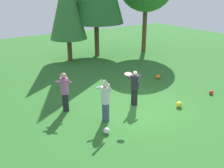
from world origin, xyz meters
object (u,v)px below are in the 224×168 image
frisbee (128,74)px  ball_white (107,131)px  tree_center (67,5)px  ball_orange (158,77)px  person_catcher (135,85)px  ball_yellow (179,105)px  person_thrower (105,98)px  ball_red (211,92)px  person_bystander (65,89)px

frisbee → ball_white: frisbee is taller
tree_center → ball_orange: bearing=-69.1°
person_catcher → ball_yellow: person_catcher is taller
person_catcher → ball_yellow: size_ratio=6.03×
person_catcher → tree_center: bearing=-130.6°
person_thrower → frisbee: frisbee is taller
ball_yellow → ball_red: ball_yellow is taller
ball_orange → ball_red: size_ratio=1.24×
person_thrower → ball_white: bearing=-116.9°
person_thrower → person_bystander: 1.92m
person_bystander → ball_red: (6.62, -2.40, -0.90)m
ball_yellow → tree_center: tree_center is taller
person_thrower → ball_red: 5.81m
frisbee → ball_red: (4.70, -0.64, -1.67)m
ball_white → ball_red: 6.19m
person_thrower → ball_yellow: 3.51m
person_thrower → person_bystander: size_ratio=1.07×
person_bystander → ball_orange: 6.17m
frisbee → ball_red: 5.02m
person_bystander → ball_red: 7.10m
person_bystander → ball_white: bearing=-37.8°
person_catcher → ball_white: bearing=-5.3°
ball_white → tree_center: bearing=71.8°
tree_center → person_thrower: bearing=-106.9°
person_bystander → ball_red: size_ratio=8.14×
person_thrower → person_bystander: person_thrower is taller
person_thrower → ball_yellow: bearing=-9.6°
ball_orange → tree_center: bearing=110.9°
ball_orange → tree_center: 7.78m
ball_red → ball_orange: bearing=100.2°
frisbee → ball_orange: bearing=31.1°
ball_white → ball_orange: (5.63, 3.23, 0.01)m
ball_orange → ball_yellow: 3.71m
person_bystander → frisbee: 2.72m
ball_orange → person_thrower: bearing=-154.8°
person_catcher → ball_yellow: bearing=102.8°
person_catcher → frisbee: (-0.85, -0.59, 0.84)m
ball_white → ball_red: bearing=0.9°
person_thrower → person_catcher: bearing=19.8°
person_catcher → frisbee: size_ratio=4.13×
person_bystander → tree_center: (3.61, 7.15, 2.78)m
person_thrower → person_catcher: person_thrower is taller
frisbee → ball_red: bearing=-7.8°
ball_orange → tree_center: tree_center is taller
person_thrower → ball_red: person_thrower is taller
frisbee → ball_yellow: size_ratio=1.46×
ball_orange → frisbee: bearing=-148.9°
ball_yellow → person_thrower: bearing=166.2°
person_catcher → ball_orange: size_ratio=6.11×
person_bystander → ball_orange: (6.06, 0.73, -0.87)m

